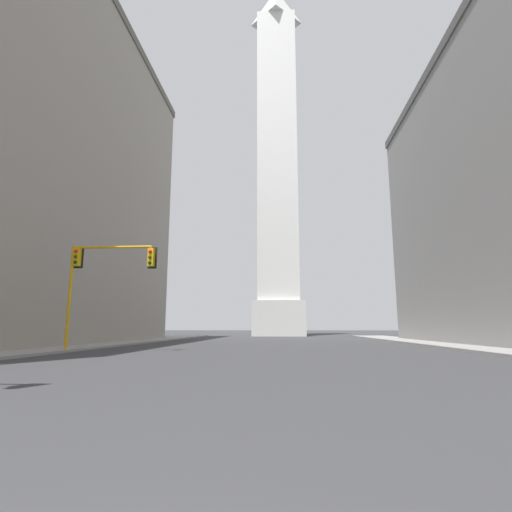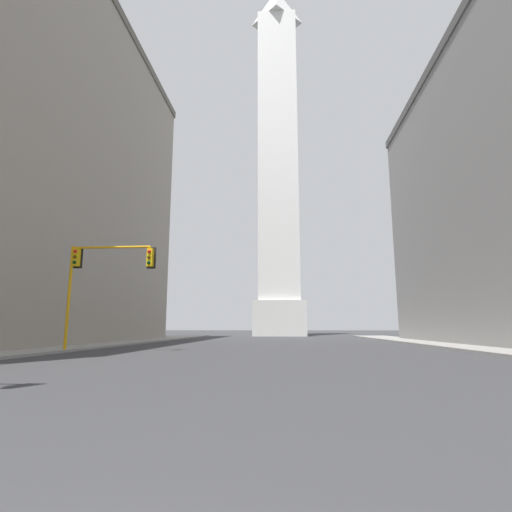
{
  "view_description": "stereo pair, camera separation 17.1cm",
  "coord_description": "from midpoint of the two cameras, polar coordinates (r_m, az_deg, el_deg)",
  "views": [
    {
      "loc": [
        0.83,
        -1.04,
        1.44
      ],
      "look_at": [
        -1.89,
        38.26,
        8.5
      ],
      "focal_mm": 28.0,
      "sensor_mm": 36.0,
      "label": 1
    },
    {
      "loc": [
        1.0,
        -1.03,
        1.44
      ],
      "look_at": [
        -1.89,
        38.26,
        8.5
      ],
      "focal_mm": 28.0,
      "sensor_mm": 36.0,
      "label": 2
    }
  ],
  "objects": [
    {
      "name": "sidewalk_right",
      "position": [
        28.89,
        32.02,
        -11.35
      ],
      "size": [
        5.0,
        81.96,
        0.15
      ],
      "primitive_type": "cube",
      "color": "gray",
      "rests_on": "ground_plane"
    },
    {
      "name": "traffic_light_mid_left",
      "position": [
        26.07,
        -21.68,
        -1.86
      ],
      "size": [
        5.42,
        0.51,
        6.38
      ],
      "color": "orange",
      "rests_on": "ground_plane"
    },
    {
      "name": "sidewalk_left",
      "position": [
        29.78,
        -27.15,
        -11.69
      ],
      "size": [
        5.0,
        81.96,
        0.15
      ],
      "primitive_type": "cube",
      "color": "gray",
      "rests_on": "ground_plane"
    },
    {
      "name": "obelisk",
      "position": [
        76.01,
        3.02,
        14.04
      ],
      "size": [
        8.83,
        8.83,
        68.0
      ],
      "color": "silver",
      "rests_on": "ground_plane"
    }
  ]
}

